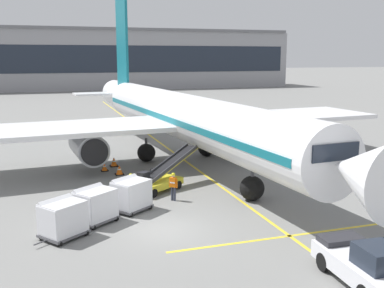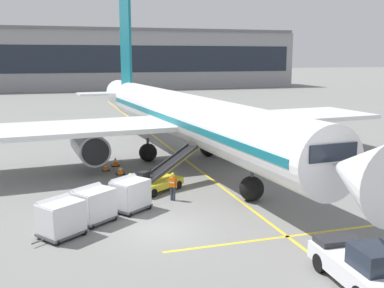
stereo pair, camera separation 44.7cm
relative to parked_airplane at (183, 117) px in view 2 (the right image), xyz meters
name	(u,v)px [view 2 (the right image)]	position (x,y,z in m)	size (l,w,h in m)	color
ground_plane	(163,230)	(-5.30, -14.65, -3.75)	(600.00, 600.00, 0.00)	slate
parked_airplane	(183,117)	(0.00, 0.00, 0.00)	(36.02, 45.54, 15.33)	white
belt_loader	(160,178)	(-3.77, -7.72, -2.95)	(5.23, 4.10, 2.57)	gold
baggage_cart_lead	(130,193)	(-6.36, -11.16, -2.75)	(2.67, 2.47, 1.91)	#515156
baggage_cart_second	(93,204)	(-8.50, -12.45, -2.75)	(2.67, 2.47, 1.91)	#515156
baggage_cart_third	(60,217)	(-10.21, -14.03, -2.75)	(2.67, 2.47, 1.91)	#515156
pushback_tug	(362,265)	(0.62, -22.45, -2.93)	(2.30, 4.49, 1.83)	silver
ground_crew_by_loader	(130,185)	(-6.03, -9.48, -2.75)	(0.55, 0.35, 1.74)	#514C42
ground_crew_by_carts	(173,185)	(-3.56, -10.13, -2.75)	(0.44, 0.44, 1.74)	#333847
safety_cone_engine_keepout	(106,167)	(-6.58, -1.43, -3.45)	(0.55, 0.55, 0.63)	black
safety_cone_wingtip	(115,162)	(-5.67, -0.14, -3.40)	(0.65, 0.65, 0.73)	black
safety_cone_nose_mark	(120,170)	(-5.68, -2.91, -3.40)	(0.64, 0.64, 0.73)	black
apron_guidance_line_lead_in	(189,163)	(0.31, -0.85, -3.75)	(0.20, 110.00, 0.01)	yellow
apron_guidance_line_stop_bar	(283,237)	(0.07, -17.29, -3.75)	(12.00, 0.20, 0.01)	yellow
terminal_building	(60,59)	(-7.31, 91.41, 4.16)	(128.40, 16.63, 15.93)	#939399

